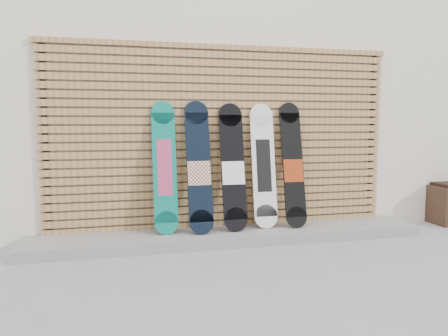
{
  "coord_description": "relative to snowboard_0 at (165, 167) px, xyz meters",
  "views": [
    {
      "loc": [
        -1.39,
        -4.16,
        1.38
      ],
      "look_at": [
        -0.2,
        0.75,
        0.85
      ],
      "focal_mm": 35.0,
      "sensor_mm": 36.0,
      "label": 1
    }
  ],
  "objects": [
    {
      "name": "building",
      "position": [
        1.38,
        2.71,
        0.93
      ],
      "size": [
        12.0,
        5.0,
        3.6
      ],
      "primitive_type": "cube",
      "color": "white",
      "rests_on": "ground"
    },
    {
      "name": "snowboard_4",
      "position": [
        1.55,
        -0.03,
        -0.01
      ],
      "size": [
        0.26,
        0.36,
        1.51
      ],
      "color": "black",
      "rests_on": "concrete_step"
    },
    {
      "name": "slat_wall",
      "position": [
        0.73,
        0.18,
        0.34
      ],
      "size": [
        4.26,
        0.08,
        2.29
      ],
      "color": "#AB7A47",
      "rests_on": "ground"
    },
    {
      "name": "snowboard_3",
      "position": [
        1.19,
        0.01,
        -0.01
      ],
      "size": [
        0.29,
        0.29,
        1.49
      ],
      "color": "white",
      "rests_on": "concrete_step"
    },
    {
      "name": "snowboard_0",
      "position": [
        0.0,
        0.0,
        0.0
      ],
      "size": [
        0.27,
        0.3,
        1.5
      ],
      "color": "#0C7B6C",
      "rests_on": "concrete_step"
    },
    {
      "name": "snowboard_2",
      "position": [
        0.8,
        -0.03,
        -0.02
      ],
      "size": [
        0.28,
        0.36,
        1.49
      ],
      "color": "black",
      "rests_on": "concrete_step"
    },
    {
      "name": "ground",
      "position": [
        0.88,
        -0.79,
        -0.87
      ],
      "size": [
        80.0,
        80.0,
        0.0
      ],
      "primitive_type": "plane",
      "color": "gray",
      "rests_on": "ground"
    },
    {
      "name": "concrete_step",
      "position": [
        0.73,
        -0.11,
        -0.81
      ],
      "size": [
        4.6,
        0.7,
        0.12
      ],
      "primitive_type": "cube",
      "color": "gray",
      "rests_on": "ground"
    },
    {
      "name": "snowboard_1",
      "position": [
        0.39,
        -0.05,
        -0.01
      ],
      "size": [
        0.28,
        0.39,
        1.51
      ],
      "color": "black",
      "rests_on": "concrete_step"
    }
  ]
}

